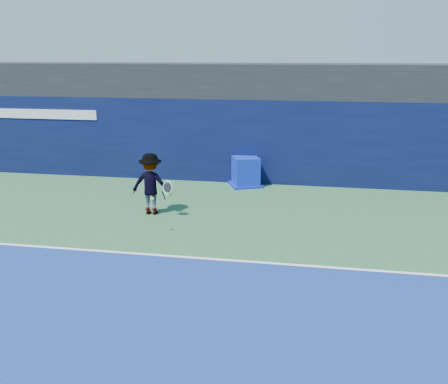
{
  "coord_description": "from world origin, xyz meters",
  "views": [
    {
      "loc": [
        3.16,
        -7.43,
        4.61
      ],
      "look_at": [
        0.91,
        5.2,
        1.0
      ],
      "focal_mm": 40.0,
      "sensor_mm": 36.0,
      "label": 1
    }
  ],
  "objects": [
    {
      "name": "stadium_band",
      "position": [
        0.0,
        11.5,
        3.6
      ],
      "size": [
        36.0,
        3.0,
        1.2
      ],
      "primitive_type": "cube",
      "color": "black",
      "rests_on": "back_wall_assembly"
    },
    {
      "name": "tennis_player",
      "position": [
        -1.4,
        6.03,
        0.9
      ],
      "size": [
        1.35,
        0.75,
        1.8
      ],
      "color": "white",
      "rests_on": "ground"
    },
    {
      "name": "equipment_cart",
      "position": [
        0.89,
        9.71,
        0.47
      ],
      "size": [
        1.4,
        1.4,
        1.03
      ],
      "color": "#0C20AC",
      "rests_on": "ground"
    },
    {
      "name": "tennis_ball",
      "position": [
        -0.81,
        4.33,
        0.98
      ],
      "size": [
        0.08,
        0.08,
        0.08
      ],
      "color": "#C4F21A",
      "rests_on": "ground"
    },
    {
      "name": "back_wall_assembly",
      "position": [
        -0.0,
        10.5,
        1.5
      ],
      "size": [
        36.0,
        1.03,
        3.0
      ],
      "color": "#090F34",
      "rests_on": "ground"
    },
    {
      "name": "ground",
      "position": [
        0.0,
        0.0,
        0.0
      ],
      "size": [
        80.0,
        80.0,
        0.0
      ],
      "primitive_type": "plane",
      "color": "#2A5E35",
      "rests_on": "ground"
    },
    {
      "name": "baseline",
      "position": [
        0.0,
        3.0,
        0.01
      ],
      "size": [
        24.0,
        0.1,
        0.01
      ],
      "primitive_type": "cube",
      "color": "white",
      "rests_on": "ground"
    }
  ]
}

